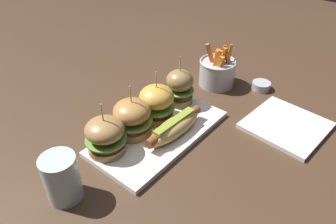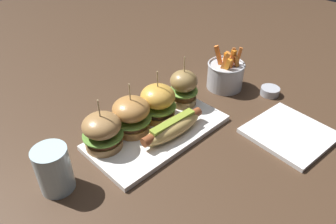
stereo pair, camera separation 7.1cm
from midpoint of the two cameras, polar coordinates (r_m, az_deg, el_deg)
name	(u,v)px [view 2 (the right image)]	position (r m, az deg, el deg)	size (l,w,h in m)	color
ground_plane	(158,134)	(0.85, 0.62, -4.08)	(3.00, 3.00, 0.00)	#422D1E
platter_main	(158,132)	(0.84, 0.62, -3.71)	(0.37, 0.19, 0.01)	white
hot_dog	(173,127)	(0.81, 3.39, -2.80)	(0.19, 0.06, 0.05)	tan
slider_far_left	(102,131)	(0.77, -9.10, -3.48)	(0.10, 0.10, 0.14)	#9F7443
slider_center_left	(132,115)	(0.81, -4.06, -0.61)	(0.10, 0.10, 0.14)	#AE773D
slider_center_right	(158,102)	(0.85, 0.57, 1.76)	(0.10, 0.10, 0.14)	gold
slider_far_right	(184,87)	(0.91, 5.05, 4.34)	(0.08, 0.08, 0.15)	olive
fries_bucket	(225,74)	(1.04, 12.22, 6.57)	(0.12, 0.12, 0.14)	#B7BABF
sauce_ramekin	(270,91)	(1.06, 19.69, 3.52)	(0.06, 0.06, 0.02)	#A8AAB2
side_plate	(289,133)	(0.91, 23.09, -3.61)	(0.19, 0.19, 0.01)	white
water_glass	(54,169)	(0.71, -17.08, -9.93)	(0.07, 0.07, 0.11)	silver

